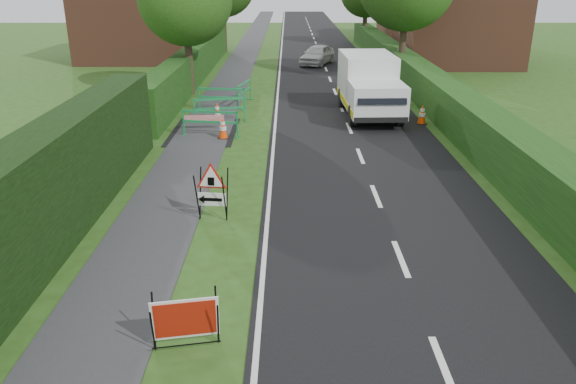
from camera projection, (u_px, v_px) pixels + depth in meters
name	position (u px, v px, depth m)	size (l,w,h in m)	color
ground	(280.00, 284.00, 10.75)	(120.00, 120.00, 0.00)	#284915
road_surface	(318.00, 50.00, 43.33)	(6.00, 90.00, 0.02)	black
footpath	(247.00, 50.00, 43.33)	(2.00, 90.00, 0.02)	#2D2D30
hedge_west_near	(20.00, 284.00, 10.75)	(1.10, 18.00, 2.50)	black
hedge_west_far	(196.00, 80.00, 31.23)	(1.00, 24.00, 1.80)	#14380F
hedge_east	(427.00, 103.00, 25.65)	(1.20, 50.00, 1.50)	#14380F
house_west	(137.00, 15.00, 37.62)	(7.50, 7.40, 7.88)	brown
house_east_a	(458.00, 17.00, 35.76)	(7.50, 7.40, 7.88)	brown
house_east_b	(424.00, 5.00, 48.80)	(7.50, 7.40, 7.88)	brown
red_rect_sign	(185.00, 320.00, 8.77)	(1.13, 0.80, 0.88)	black
triangle_sign	(210.00, 187.00, 13.22)	(0.92, 0.92, 1.22)	black
works_van	(369.00, 84.00, 23.05)	(2.26, 5.39, 2.42)	silver
traffic_cone_0	(422.00, 114.00, 21.95)	(0.38, 0.38, 0.79)	black
traffic_cone_1	(402.00, 106.00, 23.31)	(0.38, 0.38, 0.79)	black
traffic_cone_2	(404.00, 94.00, 25.54)	(0.38, 0.38, 0.79)	black
traffic_cone_3	(223.00, 128.00, 20.03)	(0.38, 0.38, 0.79)	black
traffic_cone_4	(217.00, 112.00, 22.26)	(0.38, 0.38, 0.79)	black
ped_barrier_0	(210.00, 120.00, 20.17)	(2.09, 0.65, 1.00)	#167D3E
ped_barrier_1	(220.00, 106.00, 22.17)	(2.09, 0.74, 1.00)	#167D3E
ped_barrier_2	(221.00, 96.00, 24.11)	(2.09, 0.62, 1.00)	#167D3E
ped_barrier_3	(244.00, 90.00, 25.21)	(0.79, 2.09, 1.00)	#167D3E
redwhite_plank	(205.00, 130.00, 21.24)	(1.50, 0.04, 0.25)	red
hatchback_car	(317.00, 55.00, 36.11)	(1.48, 3.69, 1.26)	silver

